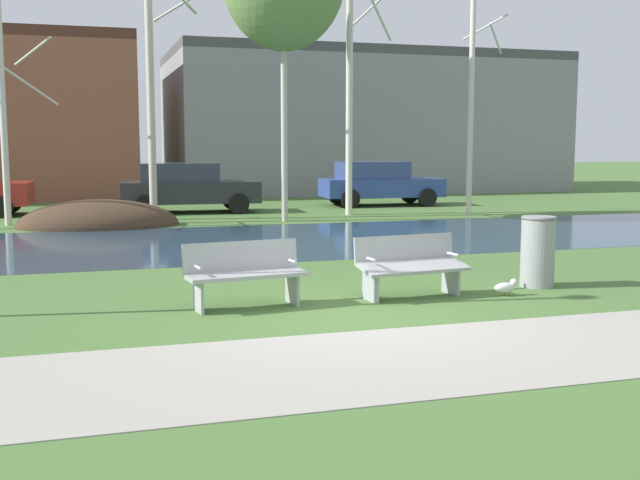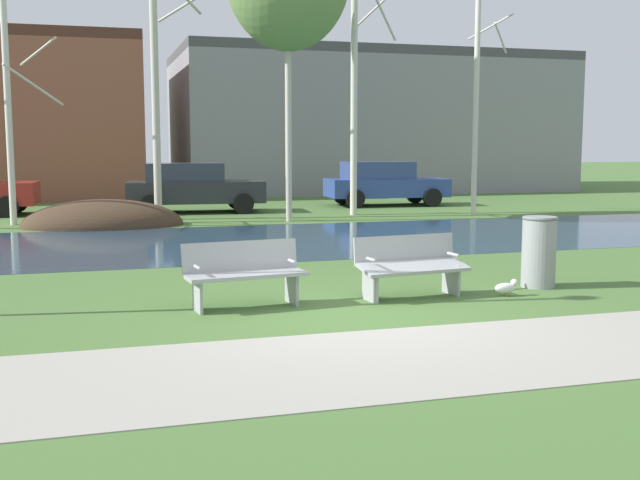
{
  "view_description": "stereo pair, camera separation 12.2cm",
  "coord_description": "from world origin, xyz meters",
  "px_view_note": "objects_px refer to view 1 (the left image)",
  "views": [
    {
      "loc": [
        -3.22,
        -9.05,
        2.17
      ],
      "look_at": [
        0.01,
        1.53,
        0.79
      ],
      "focal_mm": 43.48,
      "sensor_mm": 36.0,
      "label": 1
    },
    {
      "loc": [
        -3.11,
        -9.08,
        2.17
      ],
      "look_at": [
        0.01,
        1.53,
        0.79
      ],
      "focal_mm": 43.48,
      "sensor_mm": 36.0,
      "label": 2
    }
  ],
  "objects_px": {
    "trash_bin": "(538,250)",
    "parked_hatch_third_blue": "(379,183)",
    "seagull": "(506,287)",
    "bench_left": "(245,272)",
    "bench_right": "(411,264)",
    "parked_sedan_second_dark": "(187,187)"
  },
  "relations": [
    {
      "from": "trash_bin",
      "to": "parked_hatch_third_blue",
      "type": "height_order",
      "value": "parked_hatch_third_blue"
    },
    {
      "from": "trash_bin",
      "to": "parked_hatch_third_blue",
      "type": "xyz_separation_m",
      "value": [
        3.37,
        15.29,
        0.25
      ]
    },
    {
      "from": "seagull",
      "to": "parked_hatch_third_blue",
      "type": "distance_m",
      "value": 16.37
    },
    {
      "from": "bench_left",
      "to": "seagull",
      "type": "relative_size",
      "value": 4.21
    },
    {
      "from": "bench_left",
      "to": "trash_bin",
      "type": "bearing_deg",
      "value": 2.42
    },
    {
      "from": "seagull",
      "to": "bench_right",
      "type": "bearing_deg",
      "value": 166.61
    },
    {
      "from": "trash_bin",
      "to": "seagull",
      "type": "height_order",
      "value": "trash_bin"
    },
    {
      "from": "parked_hatch_third_blue",
      "to": "trash_bin",
      "type": "bearing_deg",
      "value": -102.42
    },
    {
      "from": "seagull",
      "to": "trash_bin",
      "type": "bearing_deg",
      "value": 31.62
    },
    {
      "from": "bench_left",
      "to": "bench_right",
      "type": "distance_m",
      "value": 2.38
    },
    {
      "from": "trash_bin",
      "to": "parked_sedan_second_dark",
      "type": "xyz_separation_m",
      "value": [
        -3.44,
        14.42,
        0.26
      ]
    },
    {
      "from": "bench_left",
      "to": "parked_sedan_second_dark",
      "type": "xyz_separation_m",
      "value": [
        1.13,
        14.61,
        0.34
      ]
    },
    {
      "from": "bench_left",
      "to": "parked_sedan_second_dark",
      "type": "bearing_deg",
      "value": 85.59
    },
    {
      "from": "trash_bin",
      "to": "parked_sedan_second_dark",
      "type": "relative_size",
      "value": 0.25
    },
    {
      "from": "bench_left",
      "to": "bench_right",
      "type": "relative_size",
      "value": 1.0
    },
    {
      "from": "bench_right",
      "to": "trash_bin",
      "type": "bearing_deg",
      "value": 5.05
    },
    {
      "from": "trash_bin",
      "to": "bench_left",
      "type": "bearing_deg",
      "value": -177.58
    },
    {
      "from": "seagull",
      "to": "parked_sedan_second_dark",
      "type": "distance_m",
      "value": 15.18
    },
    {
      "from": "bench_right",
      "to": "parked_hatch_third_blue",
      "type": "height_order",
      "value": "parked_hatch_third_blue"
    },
    {
      "from": "bench_left",
      "to": "parked_hatch_third_blue",
      "type": "height_order",
      "value": "parked_hatch_third_blue"
    },
    {
      "from": "bench_left",
      "to": "trash_bin",
      "type": "xyz_separation_m",
      "value": [
        4.57,
        0.19,
        0.09
      ]
    },
    {
      "from": "bench_right",
      "to": "trash_bin",
      "type": "relative_size",
      "value": 1.54
    }
  ]
}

